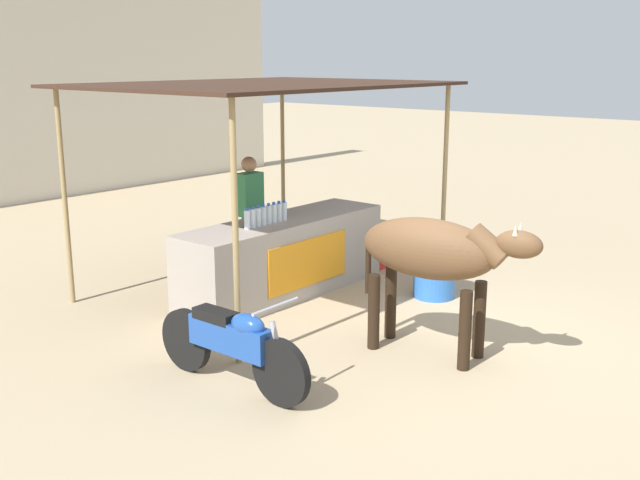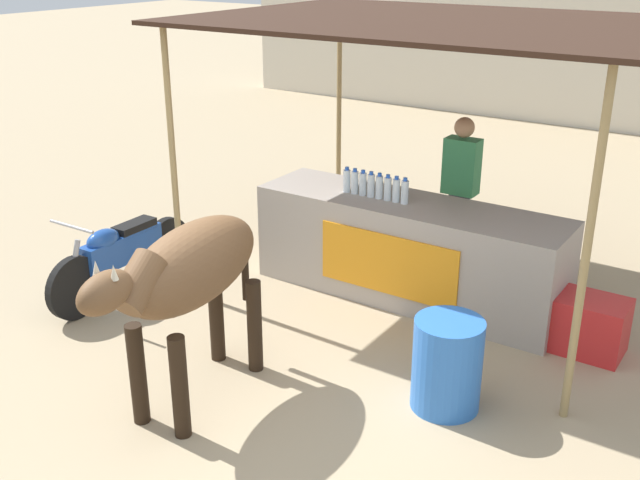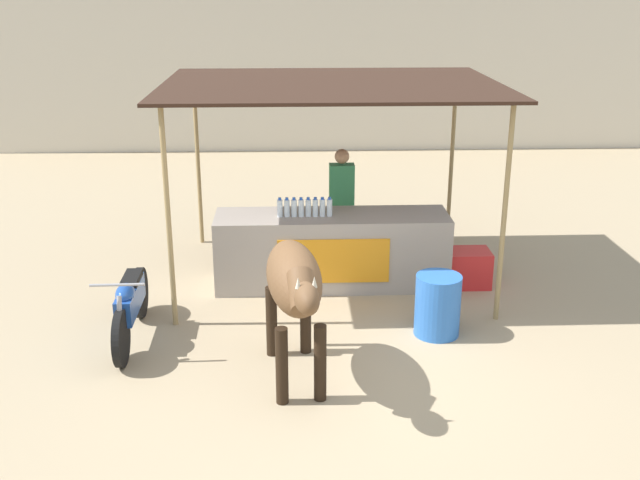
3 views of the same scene
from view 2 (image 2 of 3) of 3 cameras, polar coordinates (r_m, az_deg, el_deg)
name	(u,v)px [view 2 (image 2 of 3)]	position (r m, az deg, el deg)	size (l,w,h in m)	color
ground_plane	(270,402)	(5.77, -3.84, -12.24)	(60.00, 60.00, 0.00)	tan
stall_counter	(408,250)	(7.20, 6.70, -0.78)	(3.00, 0.82, 0.96)	#9E9389
stall_awning	(433,30)	(6.96, 8.64, 15.50)	(4.20, 3.20, 2.59)	#382319
water_bottle_row	(375,186)	(7.11, 4.23, 4.13)	(0.70, 0.07, 0.25)	silver
vendor_behind_counter	(459,196)	(7.65, 10.58, 3.31)	(0.34, 0.22, 1.65)	#383842
cooler_box	(588,325)	(6.69, 19.78, -6.12)	(0.60, 0.44, 0.48)	red
water_barrel	(447,364)	(5.62, 9.65, -9.31)	(0.51, 0.51, 0.71)	blue
cow	(189,274)	(5.39, -9.96, -2.55)	(0.68, 1.85, 1.44)	brown
motorcycle_parked	(121,254)	(7.45, -14.91, -1.04)	(0.55, 1.80, 0.90)	black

